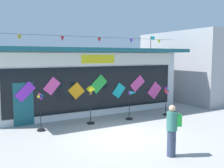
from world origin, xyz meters
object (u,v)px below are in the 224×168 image
object	(u,v)px
person_near_camera	(172,129)
wind_spinner_left	(90,96)
kite_shop_building	(83,79)
wind_spinner_far_left	(41,111)
wind_spinner_center_left	(131,101)
wind_spinner_center_right	(166,95)

from	to	relation	value
person_near_camera	wind_spinner_left	bearing A→B (deg)	-152.05
kite_shop_building	wind_spinner_left	size ratio (longest dim) A/B	6.07
wind_spinner_left	wind_spinner_far_left	bearing A→B (deg)	-179.48
wind_spinner_left	person_near_camera	world-z (taller)	wind_spinner_left
kite_shop_building	wind_spinner_center_left	xyz separation A→B (m)	(1.18, -3.50, -0.90)
wind_spinner_far_left	person_near_camera	bearing A→B (deg)	-57.85
kite_shop_building	person_near_camera	bearing A→B (deg)	-92.14
wind_spinner_far_left	wind_spinner_center_right	size ratio (longest dim) A/B	1.06
wind_spinner_far_left	wind_spinner_center_left	world-z (taller)	wind_spinner_far_left
wind_spinner_left	person_near_camera	bearing A→B (deg)	-81.88
kite_shop_building	person_near_camera	size ratio (longest dim) A/B	6.56
wind_spinner_far_left	person_near_camera	distance (m)	5.70
person_near_camera	wind_spinner_far_left	bearing A→B (deg)	-128.02
wind_spinner_center_left	person_near_camera	size ratio (longest dim) A/B	0.87
kite_shop_building	person_near_camera	xyz separation A→B (m)	(-0.31, -8.16, -0.95)
wind_spinner_left	wind_spinner_center_right	world-z (taller)	wind_spinner_left
wind_spinner_center_left	wind_spinner_center_right	distance (m)	2.15
wind_spinner_center_left	person_near_camera	xyz separation A→B (m)	(-1.49, -4.67, -0.05)
wind_spinner_far_left	wind_spinner_left	size ratio (longest dim) A/B	0.92
wind_spinner_far_left	wind_spinner_center_right	bearing A→B (deg)	-2.97
kite_shop_building	wind_spinner_far_left	world-z (taller)	kite_shop_building
wind_spinner_left	wind_spinner_center_left	size ratio (longest dim) A/B	1.24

